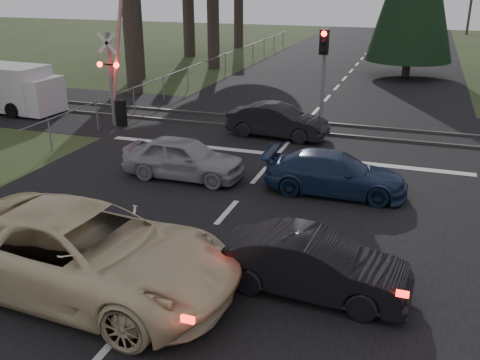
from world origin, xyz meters
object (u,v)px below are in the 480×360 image
at_px(dark_hatchback, 313,265).
at_px(white_van, 6,88).
at_px(traffic_signal_center, 323,65).
at_px(cream_coupe, 84,252).
at_px(crossing_signal, 116,77).
at_px(dark_car_far, 278,121).
at_px(blue_sedan, 335,174).
at_px(silver_car, 184,158).

xyz_separation_m(dark_hatchback, white_van, (-16.44, 10.54, 0.46)).
xyz_separation_m(traffic_signal_center, cream_coupe, (-2.32, -12.11, -1.94)).
bearing_deg(crossing_signal, dark_car_far, 4.65).
distance_m(blue_sedan, dark_car_far, 5.88).
xyz_separation_m(crossing_signal, white_van, (-6.24, 0.69, -0.98)).
height_order(cream_coupe, white_van, white_van).
distance_m(crossing_signal, cream_coupe, 12.76).
bearing_deg(cream_coupe, blue_sedan, -25.73).
height_order(crossing_signal, dark_car_far, crossing_signal).
relative_size(silver_car, white_van, 0.68).
distance_m(traffic_signal_center, silver_car, 6.81).
relative_size(cream_coupe, dark_hatchback, 1.65).
bearing_deg(dark_car_far, crossing_signal, 100.14).
relative_size(traffic_signal_center, white_van, 0.74).
bearing_deg(silver_car, white_van, 64.80).
bearing_deg(dark_car_far, dark_hatchback, -155.86).
height_order(crossing_signal, white_van, crossing_signal).
distance_m(cream_coupe, dark_hatchback, 4.46).
bearing_deg(dark_hatchback, blue_sedan, 8.45).
bearing_deg(blue_sedan, crossing_signal, 64.02).
relative_size(silver_car, blue_sedan, 0.93).
distance_m(traffic_signal_center, cream_coupe, 12.48).
bearing_deg(dark_hatchback, cream_coupe, 111.42).
relative_size(cream_coupe, white_van, 1.12).
distance_m(dark_hatchback, white_van, 19.53).
xyz_separation_m(silver_car, dark_car_far, (1.57, 5.28, -0.01)).
distance_m(crossing_signal, silver_car, 7.12).
relative_size(silver_car, dark_car_far, 0.98).
xyz_separation_m(traffic_signal_center, dark_car_far, (-1.59, -0.35, -2.17)).
distance_m(traffic_signal_center, white_van, 14.62).
height_order(dark_car_far, white_van, white_van).
relative_size(crossing_signal, white_van, 1.25).
xyz_separation_m(traffic_signal_center, white_van, (-14.52, -0.21, -1.73)).
bearing_deg(blue_sedan, cream_coupe, 149.40).
bearing_deg(dark_hatchback, silver_car, 48.40).
distance_m(cream_coupe, silver_car, 6.54).
distance_m(cream_coupe, white_van, 17.04).
height_order(cream_coupe, dark_hatchback, cream_coupe).
bearing_deg(silver_car, dark_hatchback, -134.89).
relative_size(traffic_signal_center, dark_hatchback, 1.09).
xyz_separation_m(cream_coupe, dark_car_far, (0.73, 11.76, -0.23)).
relative_size(dark_car_far, white_van, 0.70).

